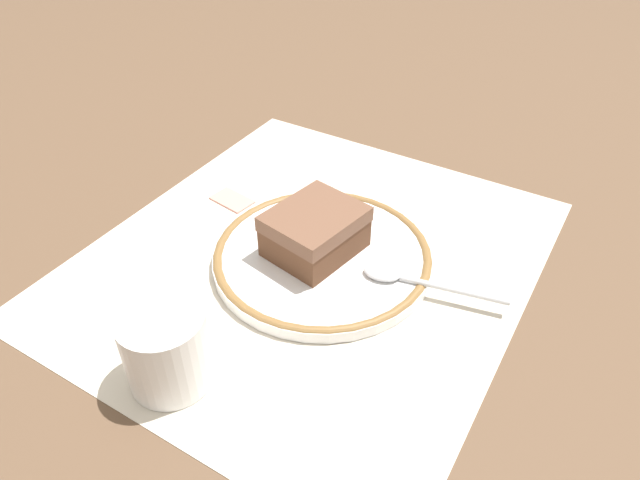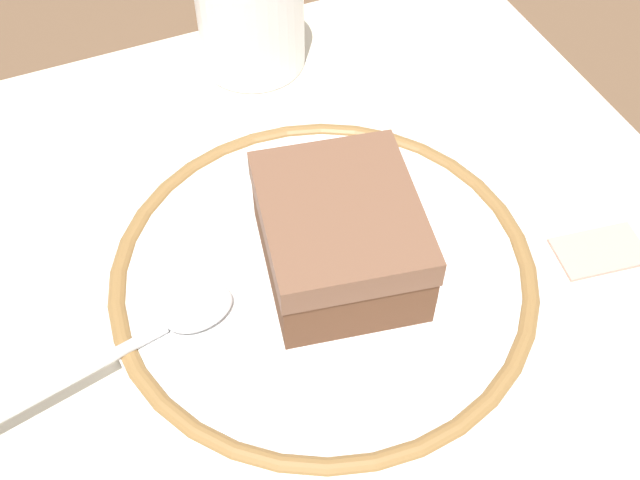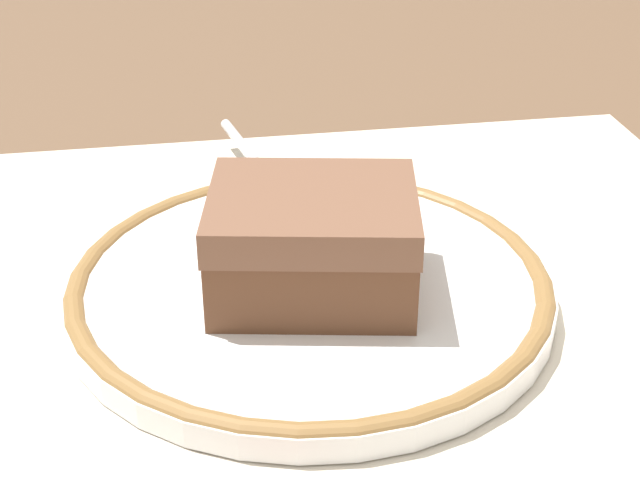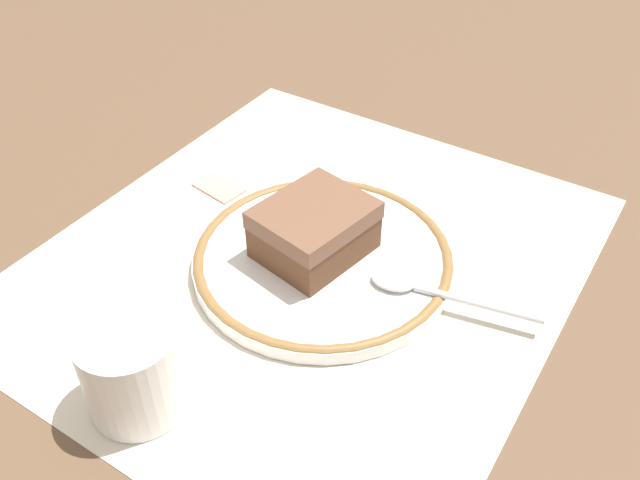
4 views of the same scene
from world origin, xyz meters
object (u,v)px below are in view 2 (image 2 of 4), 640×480
Objects in this scene: spoon at (158,330)px; plate at (320,269)px; cake_slice at (337,231)px; cup at (251,22)px; sugar_packet at (601,248)px.

plate is at bearing 95.58° from spoon.
cake_slice is 0.10m from spoon.
plate is at bearing -95.40° from cake_slice.
plate is at bearing -9.44° from cup.
cup is 1.44× the size of sugar_packet.
cake_slice is 0.19m from cup.
cake_slice is 0.15m from sugar_packet.
cake_slice is 0.74× the size of spoon.
plate reaches higher than sugar_packet.
spoon is (0.01, -0.10, -0.02)m from cake_slice.
cup is at bearing 173.23° from cake_slice.
spoon is at bearing -98.63° from sugar_packet.
cup reaches higher than spoon.
cake_slice reaches higher than spoon.
cup is (-0.19, 0.02, -0.01)m from cake_slice.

